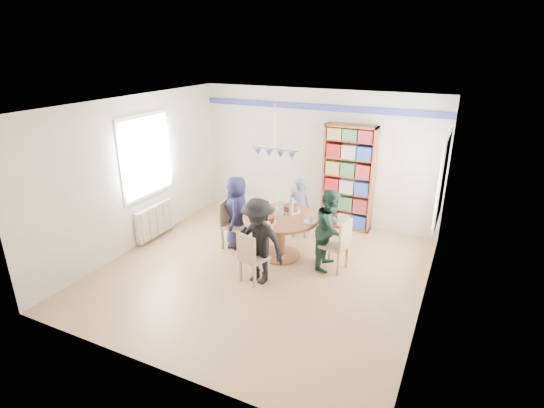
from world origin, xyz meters
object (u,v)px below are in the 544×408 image
Objects in this scene: person_right at (331,229)px; chair_far at (301,209)px; chair_near at (251,256)px; person_near at (258,241)px; dining_table at (281,227)px; person_far at (300,208)px; chair_right at (339,243)px; person_left at (237,212)px; chair_left at (230,222)px; radiator at (156,220)px; bookshelf at (348,179)px.

chair_far is at bearing 39.90° from person_right.
person_near reaches higher than chair_near.
person_far reaches higher than dining_table.
chair_right is 1.00× the size of chair_far.
person_left reaches higher than chair_far.
person_left is at bearing 23.70° from person_far.
chair_left is 2.05m from chair_right.
chair_far is 1.33m from person_left.
chair_near is at bearing -15.58° from radiator.
chair_left is at bearing 134.70° from chair_near.
bookshelf reaches higher than radiator.
person_near is (0.05, -1.79, 0.10)m from person_far.
chair_far is at bearing 90.36° from chair_near.
chair_far is (-1.11, 1.11, 0.00)m from chair_right.
person_left is 0.98× the size of person_right.
chair_left is at bearing -133.33° from bookshelf.
radiator is 0.74× the size of person_right.
person_near is (-1.01, -0.88, 0.20)m from chair_right.
person_right is 1.74m from bookshelf.
bookshelf is (0.63, 2.63, 0.33)m from person_near.
chair_left is at bearing -67.28° from person_left.
person_right is at bearing 67.80° from person_left.
person_left is (-0.84, -1.02, 0.17)m from chair_far.
person_near is at bearing 47.56° from chair_near.
person_left reaches higher than chair_left.
dining_table is 1.44× the size of chair_far.
chair_near is at bearing -89.64° from chair_far.
chair_left reaches higher than dining_table.
person_near is at bearing -87.54° from dining_table.
person_left is (-1.95, 0.09, 0.17)m from chair_right.
person_left is 2.31m from bookshelf.
person_left is at bearing -129.26° from chair_far.
person_right reaches higher than person_far.
chair_near is 0.72× the size of person_far.
chair_left is at bearing 147.19° from person_near.
chair_near is at bearing -92.52° from dining_table.
bookshelf is (0.68, 0.84, 0.43)m from person_far.
chair_right is at bearing -111.91° from person_right.
chair_far is (-0.06, 1.07, -0.06)m from dining_table.
chair_near is 0.62× the size of person_near.
person_right is at bearing 2.23° from chair_left.
chair_left is 0.43× the size of bookshelf.
chair_near is (-1.10, -0.97, -0.03)m from chair_right.
chair_left is 0.67× the size of person_left.
person_right is at bearing -48.10° from chair_far.
dining_table is 0.98× the size of person_left.
dining_table is 1.52× the size of chair_near.
chair_far is at bearing -138.51° from bookshelf.
person_left is at bearing 87.23° from person_right.
person_right is (-0.17, 0.06, 0.18)m from chair_right.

